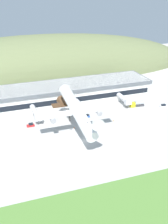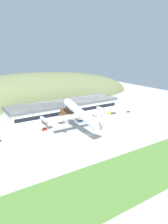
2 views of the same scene
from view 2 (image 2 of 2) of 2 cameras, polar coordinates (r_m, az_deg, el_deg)
ground_plane at (r=135.13m, az=1.12°, el=-6.09°), size 332.82×332.82×0.00m
grass_strip_foreground at (r=104.62m, az=15.74°, el=-13.86°), size 299.54×30.30×0.08m
hill_backdrop at (r=225.41m, az=-13.89°, el=2.66°), size 247.68×63.77×56.81m
terminal_building at (r=177.29m, az=-5.09°, el=1.30°), size 92.65×22.89×10.05m
jetway_0 at (r=150.56m, az=-9.82°, el=-2.32°), size 3.38×15.91×5.43m
jetway_1 at (r=160.99m, az=-1.95°, el=-0.84°), size 3.38×15.92×5.43m
jetway_2 at (r=176.26m, az=4.93°, el=0.64°), size 3.38×12.96×5.43m
cargo_airplane at (r=135.13m, az=-0.86°, el=-0.53°), size 35.86×49.35×15.26m
service_car_0 at (r=145.05m, az=-10.25°, el=-4.46°), size 3.72×1.80×1.68m
service_car_1 at (r=157.87m, az=-0.84°, el=-2.47°), size 4.25×2.02×1.54m
service_car_2 at (r=183.13m, az=11.52°, el=-0.12°), size 4.39×1.86×1.58m
fuel_truck at (r=178.41m, az=7.16°, el=-0.08°), size 8.11×2.86×3.13m
traffic_cone_0 at (r=145.63m, az=-1.94°, el=-4.28°), size 0.52×0.52×0.58m
traffic_cone_1 at (r=157.30m, az=4.39°, el=-2.73°), size 0.52×0.52×0.58m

